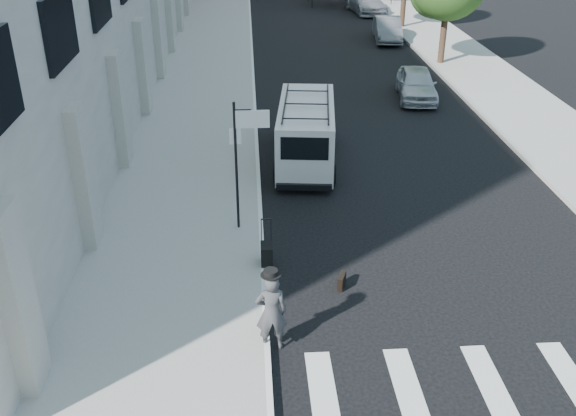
{
  "coord_description": "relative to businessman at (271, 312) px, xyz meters",
  "views": [
    {
      "loc": [
        -2.21,
        -12.02,
        8.54
      ],
      "look_at": [
        -1.34,
        2.0,
        1.3
      ],
      "focal_mm": 40.0,
      "sensor_mm": 36.0,
      "label": 1
    }
  ],
  "objects": [
    {
      "name": "sidewalk_left",
      "position": [
        -2.35,
        17.67,
        -0.8
      ],
      "size": [
        4.5,
        48.0,
        0.15
      ],
      "primitive_type": "cube",
      "color": "gray",
      "rests_on": "ground"
    },
    {
      "name": "parked_car_b",
      "position": [
        7.86,
        27.24,
        -0.2
      ],
      "size": [
        1.86,
        4.22,
        1.35
      ],
      "primitive_type": "imported",
      "rotation": [
        0.0,
        0.0,
        -0.11
      ],
      "color": "#5A5D62",
      "rests_on": "ground"
    },
    {
      "name": "sidewalk_right",
      "position": [
        10.9,
        21.67,
        -0.8
      ],
      "size": [
        4.0,
        56.0,
        0.15
      ],
      "primitive_type": "cube",
      "color": "gray",
      "rests_on": "ground"
    },
    {
      "name": "briefcase",
      "position": [
        1.72,
        2.06,
        -0.7
      ],
      "size": [
        0.26,
        0.45,
        0.34
      ],
      "primitive_type": "cube",
      "rotation": [
        0.0,
        0.0,
        -0.34
      ],
      "color": "black",
      "rests_on": "ground"
    },
    {
      "name": "suitcase",
      "position": [
        0.0,
        2.99,
        -0.54
      ],
      "size": [
        0.29,
        0.46,
        1.27
      ],
      "rotation": [
        0.0,
        0.0,
        -0.0
      ],
      "color": "black",
      "rests_on": "ground"
    },
    {
      "name": "ground",
      "position": [
        1.9,
        1.67,
        -0.87
      ],
      "size": [
        120.0,
        120.0,
        0.0
      ],
      "primitive_type": "plane",
      "color": "black",
      "rests_on": "ground"
    },
    {
      "name": "parked_car_c",
      "position": [
        8.12,
        36.23,
        -0.14
      ],
      "size": [
        2.67,
        5.24,
        1.46
      ],
      "primitive_type": "imported",
      "rotation": [
        0.0,
        0.0,
        0.13
      ],
      "color": "#929399",
      "rests_on": "ground"
    },
    {
      "name": "parked_car_a",
      "position": [
        6.9,
        16.23,
        -0.21
      ],
      "size": [
        2.06,
        4.06,
        1.33
      ],
      "primitive_type": "imported",
      "rotation": [
        0.0,
        0.0,
        -0.13
      ],
      "color": "#B3B6BC",
      "rests_on": "ground"
    },
    {
      "name": "cargo_van",
      "position": [
        1.54,
        9.58,
        0.2
      ],
      "size": [
        2.34,
        5.54,
        2.05
      ],
      "rotation": [
        0.0,
        0.0,
        -0.11
      ],
      "color": "silver",
      "rests_on": "ground"
    },
    {
      "name": "sign_pole",
      "position": [
        -0.46,
        4.87,
        1.78
      ],
      "size": [
        1.03,
        0.07,
        3.5
      ],
      "color": "black",
      "rests_on": "sidewalk_left"
    },
    {
      "name": "businessman",
      "position": [
        0.0,
        0.0,
        0.0
      ],
      "size": [
        0.65,
        0.44,
        1.75
      ],
      "primitive_type": "imported",
      "rotation": [
        0.0,
        0.0,
        3.18
      ],
      "color": "#39393B",
      "rests_on": "ground"
    }
  ]
}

